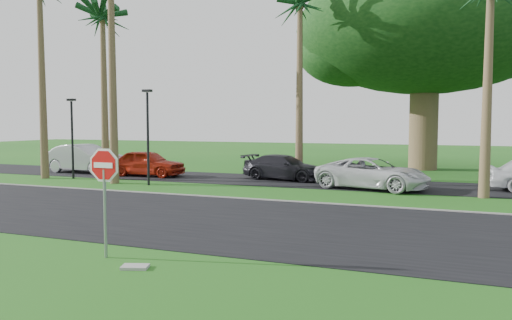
{
  "coord_description": "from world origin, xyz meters",
  "views": [
    {
      "loc": [
        7.72,
        -12.08,
        3.05
      ],
      "look_at": [
        1.64,
        3.38,
        1.8
      ],
      "focal_mm": 35.0,
      "sensor_mm": 36.0,
      "label": 1
    }
  ],
  "objects": [
    {
      "name": "ground",
      "position": [
        0.0,
        0.0,
        0.0
      ],
      "size": [
        120.0,
        120.0,
        0.0
      ],
      "primitive_type": "plane",
      "color": "#1D5916",
      "rests_on": "ground"
    },
    {
      "name": "road",
      "position": [
        0.0,
        2.0,
        0.01
      ],
      "size": [
        120.0,
        8.0,
        0.02
      ],
      "primitive_type": "cube",
      "color": "black",
      "rests_on": "ground"
    },
    {
      "name": "parking_strip",
      "position": [
        0.0,
        12.5,
        0.01
      ],
      "size": [
        120.0,
        5.0,
        0.02
      ],
      "primitive_type": "cube",
      "color": "black",
      "rests_on": "ground"
    },
    {
      "name": "curb",
      "position": [
        0.0,
        6.05,
        0.03
      ],
      "size": [
        120.0,
        0.12,
        0.06
      ],
      "primitive_type": "cube",
      "color": "gray",
      "rests_on": "ground"
    },
    {
      "name": "stop_sign_near",
      "position": [
        0.5,
        -3.0,
        1.77
      ],
      "size": [
        1.05,
        0.07,
        2.62
      ],
      "color": "gray",
      "rests_on": "ground"
    },
    {
      "name": "palm_left_mid",
      "position": [
        -10.5,
        11.0,
        8.68
      ],
      "size": [
        5.0,
        5.0,
        10.0
      ],
      "color": "brown",
      "rests_on": "ground"
    },
    {
      "name": "palm_center",
      "position": [
        0.0,
        14.0,
        9.16
      ],
      "size": [
        5.0,
        5.0,
        10.5
      ],
      "color": "brown",
      "rests_on": "ground"
    },
    {
      "name": "canopy_tree",
      "position": [
        6.0,
        22.0,
        8.95
      ],
      "size": [
        16.5,
        16.5,
        13.12
      ],
      "color": "brown",
      "rests_on": "ground"
    },
    {
      "name": "streetlight_left",
      "position": [
        -11.5,
        9.5,
        2.5
      ],
      "size": [
        0.45,
        0.25,
        4.34
      ],
      "color": "black",
      "rests_on": "ground"
    },
    {
      "name": "streetlight_right",
      "position": [
        -6.0,
        8.5,
        2.65
      ],
      "size": [
        0.45,
        0.25,
        4.64
      ],
      "color": "black",
      "rests_on": "ground"
    },
    {
      "name": "car_silver",
      "position": [
        -12.92,
        12.16,
        0.85
      ],
      "size": [
        5.27,
        2.08,
        1.71
      ],
      "primitive_type": "imported",
      "rotation": [
        0.0,
        0.0,
        1.52
      ],
      "color": "#AFB0B6",
      "rests_on": "ground"
    },
    {
      "name": "car_red",
      "position": [
        -8.34,
        11.9,
        0.74
      ],
      "size": [
        4.39,
        1.85,
        1.48
      ],
      "primitive_type": "imported",
      "rotation": [
        0.0,
        0.0,
        1.59
      ],
      "color": "#A21E0D",
      "rests_on": "ground"
    },
    {
      "name": "car_dark",
      "position": [
        -0.52,
        13.0,
        0.66
      ],
      "size": [
        4.76,
        2.47,
        1.32
      ],
      "primitive_type": "imported",
      "rotation": [
        0.0,
        0.0,
        1.43
      ],
      "color": "black",
      "rests_on": "ground"
    },
    {
      "name": "car_minivan",
      "position": [
        4.38,
        10.97,
        0.71
      ],
      "size": [
        5.5,
        3.38,
        1.42
      ],
      "primitive_type": "imported",
      "rotation": [
        0.0,
        0.0,
        1.36
      ],
      "color": "silver",
      "rests_on": "ground"
    },
    {
      "name": "utility_slab",
      "position": [
        1.61,
        -3.47,
        0.03
      ],
      "size": [
        0.63,
        0.51,
        0.06
      ],
      "primitive_type": "cube",
      "rotation": [
        0.0,
        0.0,
        0.32
      ],
      "color": "gray",
      "rests_on": "ground"
    }
  ]
}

